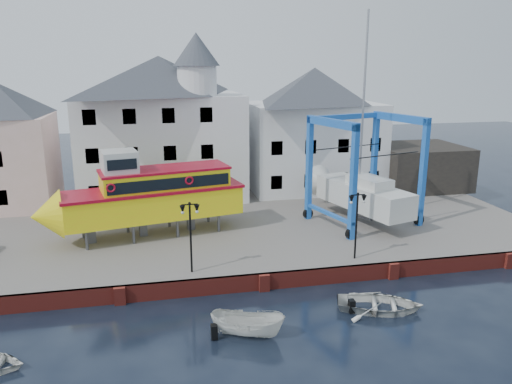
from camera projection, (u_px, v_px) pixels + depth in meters
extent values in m
plane|color=black|center=(264.00, 290.00, 28.68)|extent=(140.00, 140.00, 0.00)
cube|color=#6D645D|center=(233.00, 223.00, 38.96)|extent=(44.00, 22.00, 1.00)
cube|color=maroon|center=(264.00, 281.00, 28.66)|extent=(44.00, 0.25, 1.00)
cube|color=maroon|center=(120.00, 296.00, 26.91)|extent=(0.60, 0.36, 1.00)
cube|color=maroon|center=(264.00, 283.00, 28.50)|extent=(0.60, 0.36, 1.00)
cube|color=maroon|center=(393.00, 271.00, 30.09)|extent=(0.60, 0.36, 1.00)
cube|color=maroon|center=(509.00, 260.00, 31.68)|extent=(0.60, 0.36, 1.00)
cube|color=beige|center=(2.00, 162.00, 40.93)|extent=(8.00, 7.00, 7.50)
cube|color=black|center=(1.00, 198.00, 38.30)|extent=(1.00, 0.08, 1.20)
cube|color=white|center=(162.00, 146.00, 43.79)|extent=(14.00, 8.00, 9.00)
pyramid|color=#3A3D45|center=(159.00, 75.00, 42.24)|extent=(14.00, 8.00, 3.20)
cube|color=black|center=(95.00, 193.00, 39.69)|extent=(1.00, 0.08, 1.20)
cube|color=black|center=(134.00, 191.00, 40.29)|extent=(1.00, 0.08, 1.20)
cube|color=black|center=(172.00, 189.00, 40.88)|extent=(1.00, 0.08, 1.20)
cube|color=black|center=(208.00, 187.00, 41.48)|extent=(1.00, 0.08, 1.20)
cube|color=black|center=(92.00, 156.00, 38.93)|extent=(1.00, 0.08, 1.20)
cube|color=black|center=(132.00, 154.00, 39.52)|extent=(1.00, 0.08, 1.20)
cube|color=black|center=(170.00, 153.00, 40.12)|extent=(1.00, 0.08, 1.20)
cube|color=black|center=(207.00, 152.00, 40.71)|extent=(1.00, 0.08, 1.20)
cube|color=black|center=(89.00, 117.00, 38.16)|extent=(1.00, 0.08, 1.20)
cube|color=black|center=(129.00, 116.00, 38.76)|extent=(1.00, 0.08, 1.20)
cube|color=black|center=(168.00, 116.00, 39.35)|extent=(1.00, 0.08, 1.20)
cube|color=black|center=(206.00, 115.00, 39.95)|extent=(1.00, 0.08, 1.20)
cylinder|color=white|center=(197.00, 81.00, 40.66)|extent=(3.20, 3.20, 2.40)
cone|color=#3A3D45|center=(196.00, 49.00, 40.03)|extent=(3.80, 3.80, 2.60)
cube|color=white|center=(313.00, 146.00, 47.17)|extent=(12.00, 8.00, 8.00)
pyramid|color=#3A3D45|center=(314.00, 85.00, 45.74)|extent=(12.00, 8.00, 3.20)
cube|color=black|center=(276.00, 182.00, 43.14)|extent=(1.00, 0.08, 1.20)
cube|color=black|center=(310.00, 181.00, 43.74)|extent=(1.00, 0.08, 1.20)
cube|color=black|center=(342.00, 179.00, 44.33)|extent=(1.00, 0.08, 1.20)
cube|color=black|center=(373.00, 178.00, 44.93)|extent=(1.00, 0.08, 1.20)
cube|color=black|center=(277.00, 148.00, 42.38)|extent=(1.00, 0.08, 1.20)
cube|color=black|center=(311.00, 147.00, 42.97)|extent=(1.00, 0.08, 1.20)
cube|color=black|center=(343.00, 146.00, 43.57)|extent=(1.00, 0.08, 1.20)
cube|color=black|center=(375.00, 145.00, 44.16)|extent=(1.00, 0.08, 1.20)
cube|color=black|center=(418.00, 166.00, 47.77)|extent=(8.00, 7.00, 4.00)
cylinder|color=black|center=(191.00, 239.00, 28.25)|extent=(0.12, 0.12, 4.00)
cube|color=black|center=(190.00, 204.00, 27.73)|extent=(0.90, 0.06, 0.06)
sphere|color=black|center=(189.00, 203.00, 27.71)|extent=(0.16, 0.16, 0.16)
cone|color=black|center=(182.00, 209.00, 27.72)|extent=(0.32, 0.32, 0.45)
sphere|color=silver|center=(183.00, 213.00, 27.77)|extent=(0.18, 0.18, 0.18)
cone|color=black|center=(197.00, 209.00, 27.88)|extent=(0.32, 0.32, 0.45)
sphere|color=silver|center=(197.00, 212.00, 27.92)|extent=(0.18, 0.18, 0.18)
cylinder|color=black|center=(356.00, 227.00, 30.24)|extent=(0.12, 0.12, 4.00)
cube|color=black|center=(358.00, 195.00, 29.72)|extent=(0.90, 0.06, 0.06)
sphere|color=black|center=(358.00, 194.00, 29.70)|extent=(0.16, 0.16, 0.16)
cone|color=black|center=(351.00, 200.00, 29.70)|extent=(0.32, 0.32, 0.45)
sphere|color=silver|center=(351.00, 202.00, 29.75)|extent=(0.18, 0.18, 0.18)
cone|color=black|center=(364.00, 199.00, 29.86)|extent=(0.32, 0.32, 0.45)
sphere|color=silver|center=(364.00, 202.00, 29.91)|extent=(0.18, 0.18, 0.18)
cylinder|color=#59595E|center=(87.00, 240.00, 31.99)|extent=(0.24, 0.24, 1.28)
cylinder|color=#59595E|center=(83.00, 229.00, 34.11)|extent=(0.24, 0.24, 1.28)
cylinder|color=#59595E|center=(134.00, 234.00, 33.14)|extent=(0.24, 0.24, 1.28)
cylinder|color=#59595E|center=(128.00, 224.00, 35.26)|extent=(0.24, 0.24, 1.28)
cylinder|color=#59595E|center=(178.00, 228.00, 34.29)|extent=(0.24, 0.24, 1.28)
cylinder|color=#59595E|center=(169.00, 218.00, 36.41)|extent=(0.24, 0.24, 1.28)
cylinder|color=#59595E|center=(219.00, 223.00, 35.44)|extent=(0.24, 0.24, 1.28)
cylinder|color=#59595E|center=(208.00, 214.00, 37.56)|extent=(0.24, 0.24, 1.28)
cube|color=#59595E|center=(92.00, 234.00, 33.21)|extent=(0.59, 0.52, 1.28)
cube|color=#59595E|center=(143.00, 227.00, 34.53)|extent=(0.59, 0.52, 1.28)
cube|color=#59595E|center=(191.00, 221.00, 35.84)|extent=(0.59, 0.52, 1.28)
cube|color=yellow|center=(154.00, 204.00, 34.45)|extent=(12.37, 5.59, 1.88)
cone|color=yellow|center=(46.00, 216.00, 31.79)|extent=(2.49, 3.56, 3.25)
cube|color=#A0091E|center=(153.00, 189.00, 34.19)|extent=(12.64, 5.77, 0.19)
cube|color=yellow|center=(165.00, 180.00, 34.37)|extent=(8.95, 4.56, 1.37)
cube|color=black|center=(170.00, 184.00, 33.04)|extent=(8.04, 1.71, 0.77)
cube|color=black|center=(160.00, 175.00, 35.67)|extent=(8.04, 1.71, 0.77)
cube|color=#A0091E|center=(165.00, 169.00, 34.17)|extent=(9.13, 4.68, 0.15)
cube|color=silver|center=(119.00, 162.00, 32.85)|extent=(2.62, 2.62, 1.55)
cube|color=black|center=(122.00, 165.00, 31.82)|extent=(1.84, 0.43, 0.68)
torus|color=#A0091E|center=(111.00, 188.00, 31.49)|extent=(0.61, 0.24, 0.60)
torus|color=#A0091E|center=(189.00, 180.00, 33.46)|extent=(0.61, 0.24, 0.60)
cube|color=blue|center=(353.00, 183.00, 33.04)|extent=(0.49, 0.49, 7.85)
cylinder|color=black|center=(351.00, 234.00, 33.94)|extent=(0.83, 0.49, 0.79)
cube|color=blue|center=(309.00, 169.00, 37.48)|extent=(0.49, 0.49, 7.85)
cylinder|color=black|center=(308.00, 214.00, 38.38)|extent=(0.83, 0.49, 0.79)
cube|color=blue|center=(423.00, 173.00, 35.94)|extent=(0.49, 0.49, 7.85)
cylinder|color=black|center=(419.00, 220.00, 36.84)|extent=(0.83, 0.49, 0.79)
cube|color=blue|center=(374.00, 161.00, 40.38)|extent=(0.49, 0.49, 7.85)
cylinder|color=black|center=(372.00, 203.00, 41.28)|extent=(0.83, 0.49, 0.79)
cube|color=blue|center=(332.00, 123.00, 34.31)|extent=(1.96, 5.49, 0.55)
cube|color=blue|center=(328.00, 213.00, 35.98)|extent=(1.84, 5.46, 0.24)
cube|color=blue|center=(401.00, 118.00, 37.21)|extent=(1.96, 5.49, 0.55)
cube|color=blue|center=(395.00, 202.00, 38.87)|extent=(1.84, 5.46, 0.24)
cube|color=blue|center=(345.00, 117.00, 37.98)|extent=(6.57, 2.27, 0.39)
cube|color=silver|center=(363.00, 196.00, 37.20)|extent=(4.85, 8.80, 1.79)
cone|color=silver|center=(324.00, 182.00, 41.45)|extent=(2.98, 2.45, 2.58)
cube|color=#59595E|center=(362.00, 213.00, 37.53)|extent=(0.83, 2.01, 0.79)
cube|color=silver|center=(369.00, 181.00, 36.40)|extent=(2.67, 3.73, 0.67)
cylinder|color=#99999E|center=(364.00, 100.00, 35.87)|extent=(0.20, 0.20, 12.34)
cube|color=black|center=(385.00, 155.00, 34.61)|extent=(5.92, 1.84, 0.05)
cube|color=black|center=(349.00, 147.00, 38.05)|extent=(5.92, 1.84, 0.05)
imported|color=silver|center=(247.00, 335.00, 23.97)|extent=(3.88, 2.68, 1.40)
imported|color=silver|center=(380.00, 310.00, 26.41)|extent=(5.25, 4.49, 0.92)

